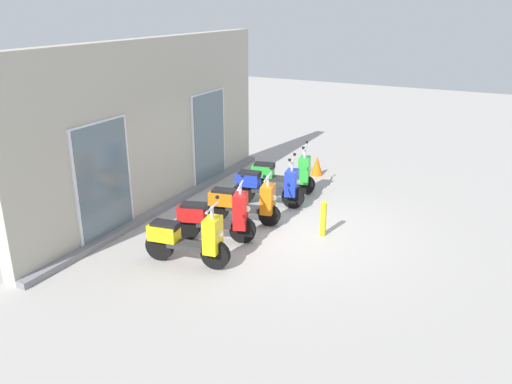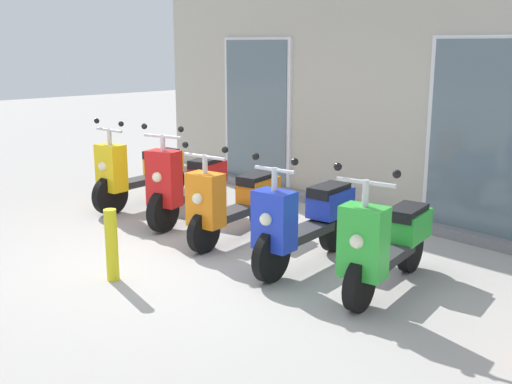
% 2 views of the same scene
% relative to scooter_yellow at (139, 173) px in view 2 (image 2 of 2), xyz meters
% --- Properties ---
extents(ground_plane, '(40.00, 40.00, 0.00)m').
position_rel_scooter_yellow_xyz_m(ground_plane, '(2.07, -0.82, -0.48)').
color(ground_plane, '#A8A39E').
extents(storefront_facade, '(8.05, 0.50, 3.65)m').
position_rel_scooter_yellow_xyz_m(storefront_facade, '(2.07, 2.16, 1.28)').
color(storefront_facade, '#B2AD9E').
rests_on(storefront_facade, ground_plane).
extents(scooter_yellow, '(0.61, 1.58, 1.25)m').
position_rel_scooter_yellow_xyz_m(scooter_yellow, '(0.00, 0.00, 0.00)').
color(scooter_yellow, black).
rests_on(scooter_yellow, ground_plane).
extents(scooter_red, '(0.81, 1.54, 1.29)m').
position_rel_scooter_yellow_xyz_m(scooter_red, '(1.04, 0.05, 0.01)').
color(scooter_red, black).
rests_on(scooter_red, ground_plane).
extents(scooter_orange, '(0.70, 1.56, 1.18)m').
position_rel_scooter_yellow_xyz_m(scooter_orange, '(2.03, -0.02, -0.01)').
color(scooter_orange, black).
rests_on(scooter_orange, ground_plane).
extents(scooter_blue, '(0.61, 1.65, 1.22)m').
position_rel_scooter_yellow_xyz_m(scooter_blue, '(3.15, -0.04, 0.01)').
color(scooter_blue, black).
rests_on(scooter_blue, ground_plane).
extents(scooter_green, '(0.71, 1.59, 1.24)m').
position_rel_scooter_yellow_xyz_m(scooter_green, '(4.10, 0.03, -0.01)').
color(scooter_green, black).
rests_on(scooter_green, ground_plane).
extents(curb_bollard, '(0.12, 0.12, 0.70)m').
position_rel_scooter_yellow_xyz_m(curb_bollard, '(2.19, -1.68, -0.13)').
color(curb_bollard, yellow).
rests_on(curb_bollard, ground_plane).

